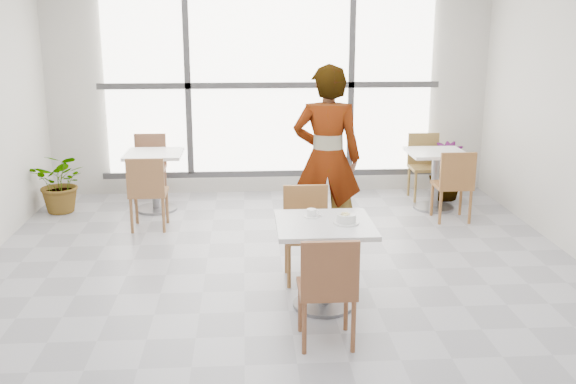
{
  "coord_description": "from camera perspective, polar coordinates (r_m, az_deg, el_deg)",
  "views": [
    {
      "loc": [
        -0.34,
        -5.53,
        2.4
      ],
      "look_at": [
        0.0,
        -0.3,
        1.0
      ],
      "focal_mm": 41.2,
      "sensor_mm": 36.0,
      "label": 1
    }
  ],
  "objects": [
    {
      "name": "wall_front",
      "position": [
        2.25,
        5.35,
        -8.69
      ],
      "size": [
        6.0,
        0.0,
        6.0
      ],
      "primitive_type": "plane",
      "rotation": [
        -1.57,
        0.0,
        0.0
      ],
      "color": "silver",
      "rests_on": "ground"
    },
    {
      "name": "bg_table_left",
      "position": [
        8.5,
        -11.42,
        1.63
      ],
      "size": [
        0.7,
        0.7,
        0.75
      ],
      "color": "white",
      "rests_on": "ground"
    },
    {
      "name": "bg_chair_right_near",
      "position": [
        8.09,
        14.16,
        0.9
      ],
      "size": [
        0.42,
        0.42,
        0.87
      ],
      "rotation": [
        0.0,
        0.0,
        3.14
      ],
      "color": "#966032",
      "rests_on": "ground"
    },
    {
      "name": "person",
      "position": [
        6.86,
        3.39,
        2.9
      ],
      "size": [
        0.76,
        0.55,
        1.94
      ],
      "primitive_type": "imported",
      "rotation": [
        0.0,
        0.0,
        3.02
      ],
      "color": "black",
      "rests_on": "ground"
    },
    {
      "name": "bg_chair_left_far",
      "position": [
        9.07,
        -11.82,
        2.53
      ],
      "size": [
        0.42,
        0.42,
        0.87
      ],
      "color": "brown",
      "rests_on": "ground"
    },
    {
      "name": "floor",
      "position": [
        6.04,
        -0.19,
        -8.46
      ],
      "size": [
        7.0,
        7.0,
        0.0
      ],
      "primitive_type": "plane",
      "color": "#9E9EA5",
      "rests_on": "ground"
    },
    {
      "name": "window",
      "position": [
        9.02,
        -1.56,
        9.21
      ],
      "size": [
        4.6,
        0.07,
        2.52
      ],
      "color": "white",
      "rests_on": "ground"
    },
    {
      "name": "oatmeal_bowl",
      "position": [
        5.44,
        5.05,
        -2.28
      ],
      "size": [
        0.21,
        0.21,
        0.09
      ],
      "color": "white",
      "rests_on": "main_table"
    },
    {
      "name": "wall_back",
      "position": [
        9.09,
        -1.57,
        9.25
      ],
      "size": [
        6.0,
        0.0,
        6.0
      ],
      "primitive_type": "plane",
      "rotation": [
        1.57,
        0.0,
        0.0
      ],
      "color": "silver",
      "rests_on": "ground"
    },
    {
      "name": "coffee_cup",
      "position": [
        5.61,
        2.08,
        -1.86
      ],
      "size": [
        0.16,
        0.13,
        0.07
      ],
      "color": "white",
      "rests_on": "main_table"
    },
    {
      "name": "chair_far",
      "position": [
        6.18,
        1.59,
        -2.97
      ],
      "size": [
        0.42,
        0.42,
        0.87
      ],
      "color": "#986333",
      "rests_on": "ground"
    },
    {
      "name": "plant_left",
      "position": [
        8.75,
        -18.95,
        0.78
      ],
      "size": [
        0.76,
        0.68,
        0.76
      ],
      "primitive_type": "imported",
      "rotation": [
        0.0,
        0.0,
        -0.13
      ],
      "color": "#48803B",
      "rests_on": "ground"
    },
    {
      "name": "bg_chair_right_far",
      "position": [
        9.12,
        11.71,
        2.6
      ],
      "size": [
        0.42,
        0.42,
        0.87
      ],
      "color": "olive",
      "rests_on": "ground"
    },
    {
      "name": "chair_near",
      "position": [
        4.89,
        3.46,
        -7.96
      ],
      "size": [
        0.42,
        0.42,
        0.87
      ],
      "rotation": [
        0.0,
        0.0,
        3.14
      ],
      "color": "brown",
      "rests_on": "ground"
    },
    {
      "name": "main_table",
      "position": [
        5.54,
        3.13,
        -4.88
      ],
      "size": [
        0.8,
        0.8,
        0.75
      ],
      "color": "silver",
      "rests_on": "ground"
    },
    {
      "name": "plant_right",
      "position": [
        9.12,
        13.46,
        1.76
      ],
      "size": [
        0.54,
        0.54,
        0.77
      ],
      "primitive_type": "imported",
      "rotation": [
        0.0,
        0.0,
        -0.31
      ],
      "color": "#3D8138",
      "rests_on": "ground"
    },
    {
      "name": "bg_table_right",
      "position": [
        8.61,
        12.61,
        1.73
      ],
      "size": [
        0.7,
        0.7,
        0.75
      ],
      "color": "white",
      "rests_on": "ground"
    },
    {
      "name": "bg_chair_left_near",
      "position": [
        7.69,
        -12.05,
        0.31
      ],
      "size": [
        0.42,
        0.42,
        0.87
      ],
      "rotation": [
        0.0,
        0.0,
        3.14
      ],
      "color": "brown",
      "rests_on": "ground"
    }
  ]
}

